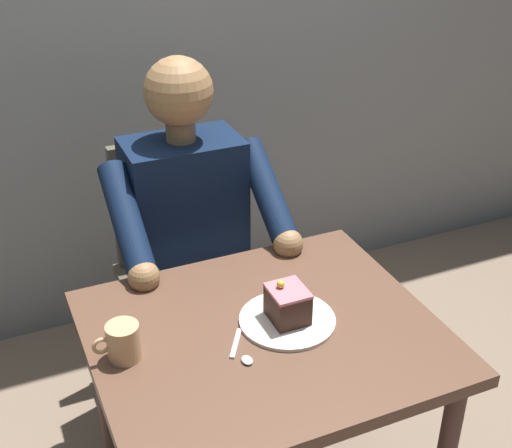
% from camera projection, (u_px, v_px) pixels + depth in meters
% --- Properties ---
extents(dining_table, '(0.86, 0.74, 0.71)m').
position_uv_depth(dining_table, '(264.00, 361.00, 1.80)').
color(dining_table, brown).
rests_on(dining_table, ground).
extents(chair, '(0.42, 0.42, 0.91)m').
position_uv_depth(chair, '(180.00, 260.00, 2.42)').
color(chair, '#504B3C').
rests_on(chair, ground).
extents(seated_person, '(0.53, 0.58, 1.25)m').
position_uv_depth(seated_person, '(195.00, 248.00, 2.21)').
color(seated_person, '#0D1B35').
rests_on(seated_person, ground).
extents(dessert_plate, '(0.25, 0.25, 0.01)m').
position_uv_depth(dessert_plate, '(287.00, 320.00, 1.78)').
color(dessert_plate, silver).
rests_on(dessert_plate, dining_table).
extents(cake_slice, '(0.09, 0.10, 0.11)m').
position_uv_depth(cake_slice, '(288.00, 304.00, 1.75)').
color(cake_slice, '#382018').
rests_on(cake_slice, dessert_plate).
extents(coffee_cup, '(0.11, 0.08, 0.09)m').
position_uv_depth(coffee_cup, '(123.00, 341.00, 1.63)').
color(coffee_cup, tan).
rests_on(coffee_cup, dining_table).
extents(dessert_spoon, '(0.07, 0.14, 0.01)m').
position_uv_depth(dessert_spoon, '(242.00, 352.00, 1.67)').
color(dessert_spoon, silver).
rests_on(dessert_spoon, dining_table).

